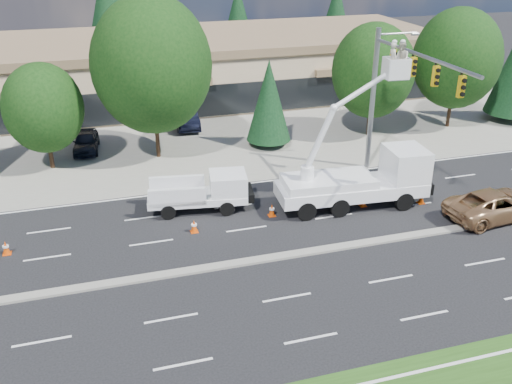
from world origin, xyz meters
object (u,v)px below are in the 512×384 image
object	(u,v)px
utility_pickup	(205,195)
bucket_truck	(364,173)
minivan	(495,205)
signal_mast	(392,85)

from	to	relation	value
utility_pickup	bucket_truck	xyz separation A→B (m)	(8.73, -1.99, 1.08)
minivan	bucket_truck	bearing A→B (deg)	54.99
bucket_truck	minivan	world-z (taller)	bucket_truck
signal_mast	bucket_truck	world-z (taller)	bucket_truck
utility_pickup	minivan	bearing A→B (deg)	-11.47
utility_pickup	minivan	distance (m)	15.93
minivan	signal_mast	bearing A→B (deg)	21.93
utility_pickup	bucket_truck	bearing A→B (deg)	-3.97
signal_mast	bucket_truck	size ratio (longest dim) A/B	1.10
signal_mast	utility_pickup	world-z (taller)	signal_mast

